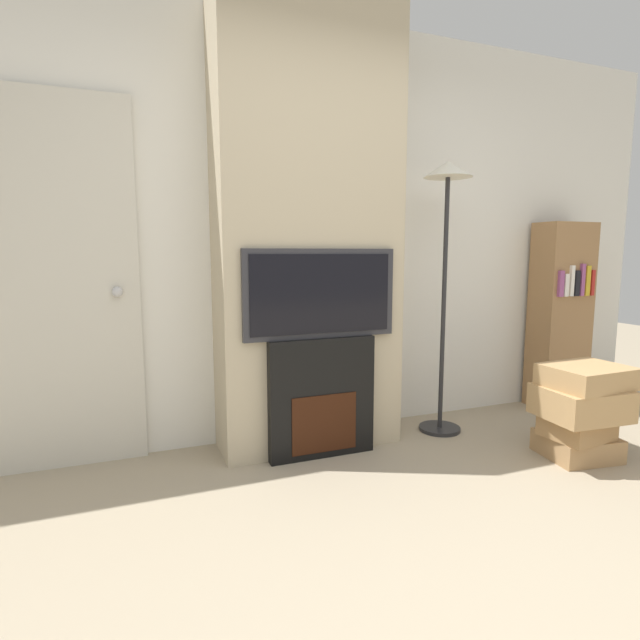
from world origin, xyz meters
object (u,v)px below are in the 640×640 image
object	(u,v)px
fireplace	(320,397)
bookshelf	(560,315)
box_stack	(581,410)
television	(320,294)
floor_lamp	(446,226)

from	to	relation	value
fireplace	bookshelf	world-z (taller)	bookshelf
box_stack	bookshelf	bearing A→B (deg)	49.63
television	box_stack	xyz separation A→B (m)	(1.40, -0.63, -0.68)
fireplace	box_stack	size ratio (longest dim) A/B	1.27
box_stack	bookshelf	world-z (taller)	bookshelf
television	floor_lamp	bearing A→B (deg)	5.12
fireplace	television	distance (m)	0.62
television	floor_lamp	world-z (taller)	floor_lamp
floor_lamp	bookshelf	world-z (taller)	floor_lamp
fireplace	floor_lamp	bearing A→B (deg)	5.00
television	bookshelf	xyz separation A→B (m)	(2.14, 0.25, -0.25)
bookshelf	fireplace	bearing A→B (deg)	-173.45
television	bookshelf	bearing A→B (deg)	6.61
fireplace	television	size ratio (longest dim) A/B	0.77
television	box_stack	world-z (taller)	television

